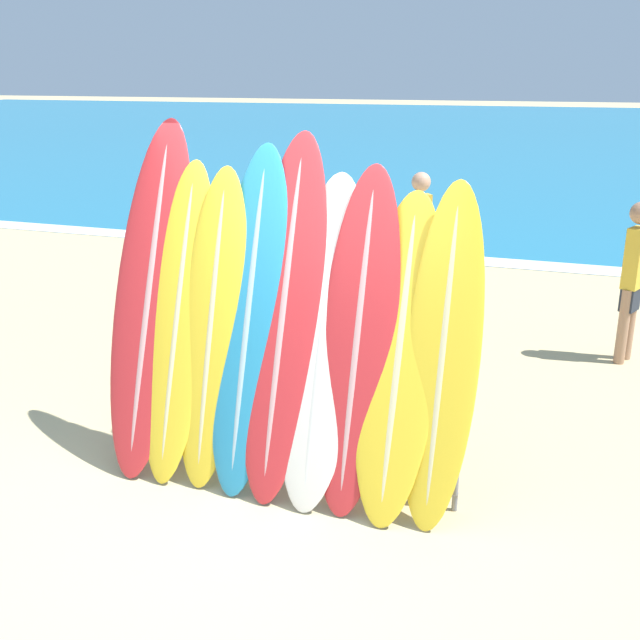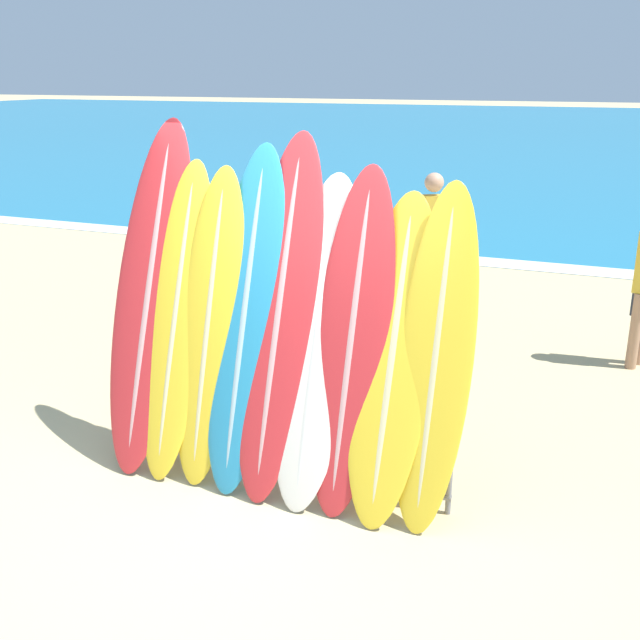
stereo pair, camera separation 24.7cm
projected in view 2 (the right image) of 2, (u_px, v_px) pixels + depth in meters
ground_plane at (237, 517)px, 5.05m from camera, size 160.00×160.00×0.00m
ocean_water at (577, 132)px, 37.81m from camera, size 120.00×60.00×0.01m
surfboard_rack at (279, 415)px, 5.36m from camera, size 2.54×0.04×0.97m
surfboard_slot_0 at (150, 295)px, 5.57m from camera, size 0.59×1.00×2.55m
surfboard_slot_1 at (177, 320)px, 5.48m from camera, size 0.49×0.87×2.27m
surfboard_slot_2 at (210, 326)px, 5.38m from camera, size 0.50×0.77×2.24m
surfboard_slot_3 at (246, 319)px, 5.29m from camera, size 0.53×0.90×2.40m
surfboard_slot_4 at (280, 316)px, 5.21m from camera, size 0.55×0.99×2.49m
surfboard_slot_5 at (317, 341)px, 5.11m from camera, size 0.57×0.90×2.21m
surfboard_slot_6 at (352, 341)px, 5.01m from camera, size 0.53×0.84×2.29m
surfboard_slot_7 at (392, 359)px, 4.92m from camera, size 0.55×0.87×2.12m
surfboard_slot_8 at (436, 358)px, 4.82m from camera, size 0.49×0.76×2.21m
person_near_water at (432, 238)px, 9.12m from camera, size 0.30×0.27×1.73m
person_mid_beach at (325, 244)px, 9.19m from camera, size 0.27×0.25×1.57m
person_far_left at (319, 273)px, 7.61m from camera, size 0.28×0.22×1.67m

